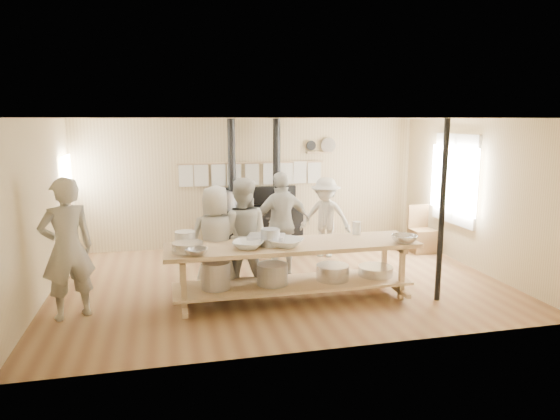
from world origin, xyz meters
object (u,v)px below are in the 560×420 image
(prep_table, at_px, (292,266))
(cook_far_left, at_px, (67,249))
(chair, at_px, (421,238))
(roasting_pan, at_px, (266,239))
(cook_right, at_px, (282,224))
(cook_by_window, at_px, (325,217))
(stove, at_px, (255,224))
(cook_center, at_px, (216,241))
(cook_left, at_px, (242,235))

(prep_table, bearing_deg, cook_far_left, 178.58)
(chair, relative_size, roasting_pan, 1.79)
(cook_right, bearing_deg, roasting_pan, 59.68)
(cook_right, relative_size, roasting_pan, 3.39)
(prep_table, xyz_separation_m, cook_by_window, (1.21, 2.17, 0.24))
(cook_by_window, bearing_deg, cook_right, -110.46)
(cook_right, bearing_deg, cook_far_left, 14.24)
(prep_table, height_order, cook_by_window, cook_by_window)
(cook_far_left, xyz_separation_m, cook_by_window, (4.20, 2.09, -0.18))
(roasting_pan, bearing_deg, cook_by_window, 52.66)
(stove, height_order, cook_center, stove)
(cook_left, relative_size, cook_right, 1.00)
(stove, height_order, cook_right, stove)
(prep_table, xyz_separation_m, cook_right, (0.15, 1.30, 0.35))
(cook_left, xyz_separation_m, cook_by_window, (1.83, 1.55, -0.11))
(chair, bearing_deg, cook_left, -158.67)
(cook_right, bearing_deg, cook_left, 33.80)
(cook_right, distance_m, chair, 3.15)
(stove, distance_m, cook_far_left, 4.22)
(cook_center, bearing_deg, prep_table, 165.34)
(cook_far_left, distance_m, chair, 6.50)
(cook_far_left, height_order, cook_by_window, cook_far_left)
(cook_right, bearing_deg, stove, -91.92)
(chair, height_order, roasting_pan, roasting_pan)
(cook_by_window, bearing_deg, prep_table, -89.21)
(roasting_pan, bearing_deg, cook_left, 118.95)
(cook_far_left, distance_m, cook_right, 3.38)
(cook_far_left, bearing_deg, cook_right, 177.09)
(prep_table, distance_m, cook_right, 1.35)
(prep_table, bearing_deg, stove, 89.96)
(roasting_pan, bearing_deg, cook_right, 66.62)
(cook_right, bearing_deg, prep_table, 76.30)
(cook_center, xyz_separation_m, cook_right, (1.18, 0.79, 0.04))
(cook_left, bearing_deg, cook_far_left, 27.96)
(stove, relative_size, prep_table, 0.72)
(cook_far_left, height_order, cook_left, cook_far_left)
(chair, bearing_deg, cook_by_window, 177.10)
(cook_left, bearing_deg, prep_table, 150.18)
(cook_left, height_order, roasting_pan, cook_left)
(cook_far_left, xyz_separation_m, roasting_pan, (2.65, 0.05, -0.03))
(prep_table, xyz_separation_m, cook_left, (-0.63, 0.62, 0.35))
(cook_far_left, distance_m, cook_center, 2.02)
(cook_far_left, distance_m, roasting_pan, 2.65)
(cook_left, distance_m, cook_center, 0.42)
(cook_by_window, height_order, roasting_pan, cook_by_window)
(prep_table, xyz_separation_m, cook_far_left, (-3.00, 0.07, 0.41))
(cook_left, relative_size, roasting_pan, 3.39)
(cook_far_left, bearing_deg, cook_left, 168.94)
(cook_center, distance_m, chair, 4.49)
(cook_left, bearing_deg, cook_by_window, -124.93)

